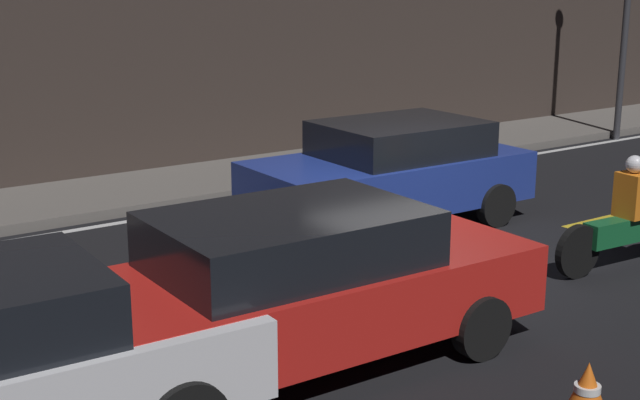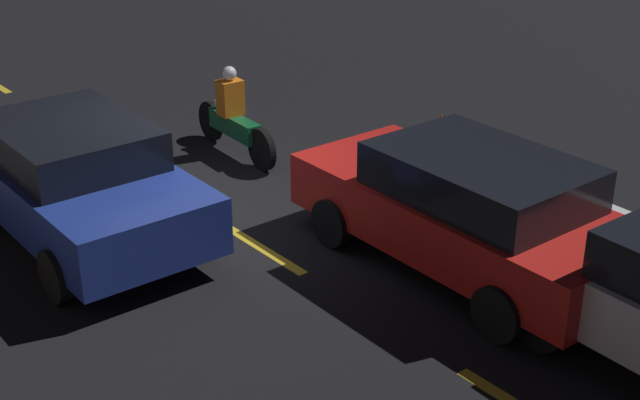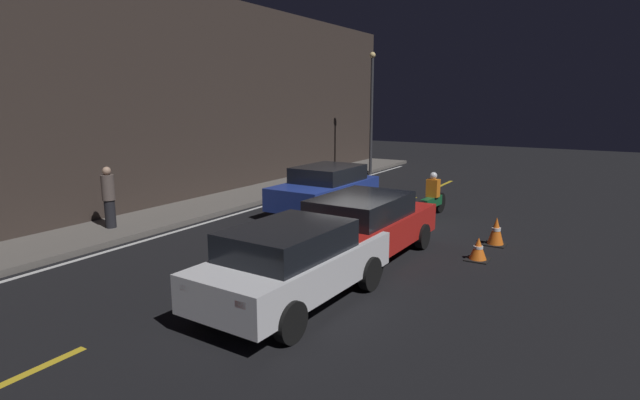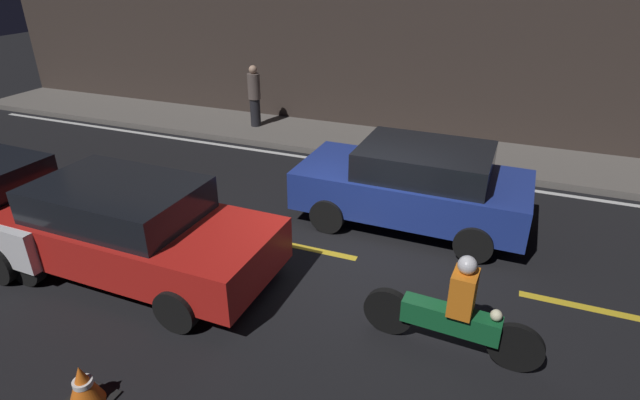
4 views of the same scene
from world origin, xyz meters
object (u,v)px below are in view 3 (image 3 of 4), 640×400
taxi_red (364,225)px  traffic_cone_mid (496,231)px  traffic_cone_near (478,249)px  sedan_white (293,262)px  motorcycle (431,199)px  pedestrian (109,197)px  street_lamp (372,107)px  sedan_blue (326,188)px

taxi_red → traffic_cone_mid: (2.66, -2.35, -0.43)m
taxi_red → traffic_cone_near: size_ratio=8.29×
sedan_white → motorcycle: sedan_white is taller
traffic_cone_near → pedestrian: (-2.80, 9.13, 0.75)m
pedestrian → street_lamp: (13.55, -1.28, 2.23)m
sedan_white → traffic_cone_near: 4.75m
sedan_blue → motorcycle: (1.14, -3.11, -0.22)m
motorcycle → traffic_cone_mid: bearing=-127.5°
traffic_cone_near → pedestrian: 9.58m
sedan_blue → traffic_cone_mid: 5.60m
taxi_red → street_lamp: size_ratio=0.76×
taxi_red → traffic_cone_near: (1.20, -2.28, -0.52)m
traffic_cone_near → street_lamp: size_ratio=0.09×
traffic_cone_mid → taxi_red: bearing=138.5°
taxi_red → pedestrian: size_ratio=2.63×
taxi_red → pedestrian: pedestrian is taller
sedan_blue → traffic_cone_mid: bearing=81.1°
motorcycle → pedestrian: bearing=136.6°
sedan_blue → pedestrian: size_ratio=2.45×
street_lamp → pedestrian: bearing=174.6°
sedan_blue → traffic_cone_near: size_ratio=7.70×
pedestrian → traffic_cone_mid: bearing=-65.1°
sedan_blue → motorcycle: size_ratio=1.85×
sedan_white → traffic_cone_mid: bearing=-19.6°
sedan_white → motorcycle: size_ratio=1.87×
sedan_white → traffic_cone_mid: sedan_white is taller
sedan_white → taxi_red: 3.00m
sedan_white → taxi_red: size_ratio=0.94×
motorcycle → traffic_cone_mid: (-2.09, -2.39, -0.22)m
traffic_cone_mid → sedan_white: bearing=158.3°
motorcycle → traffic_cone_mid: motorcycle is taller
traffic_cone_near → pedestrian: pedestrian is taller
sedan_white → pedestrian: 7.09m
sedan_white → street_lamp: street_lamp is taller
taxi_red → motorcycle: 4.75m
sedan_white → street_lamp: 16.17m
motorcycle → pedestrian: (-6.35, 6.81, 0.43)m
taxi_red → pedestrian: (-1.61, 6.85, 0.22)m
taxi_red → traffic_cone_mid: 3.58m
taxi_red → sedan_blue: 4.79m
taxi_red → pedestrian: 7.04m
traffic_cone_near → street_lamp: bearing=36.2°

